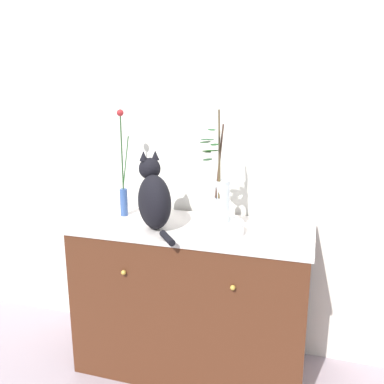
{
  "coord_description": "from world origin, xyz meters",
  "views": [
    {
      "loc": [
        0.58,
        -1.92,
        1.5
      ],
      "look_at": [
        0.0,
        0.0,
        1.0
      ],
      "focal_mm": 38.69,
      "sensor_mm": 36.0,
      "label": 1
    }
  ],
  "objects_px": {
    "vase_slim_green": "(123,186)",
    "bowl_porcelain": "(221,227)",
    "sideboard": "(192,298)",
    "cat_sitting": "(154,198)",
    "vase_glass_clear": "(221,195)"
  },
  "relations": [
    {
      "from": "vase_slim_green",
      "to": "bowl_porcelain",
      "type": "height_order",
      "value": "vase_slim_green"
    },
    {
      "from": "sideboard",
      "to": "cat_sitting",
      "type": "relative_size",
      "value": 3.17
    },
    {
      "from": "cat_sitting",
      "to": "bowl_porcelain",
      "type": "height_order",
      "value": "cat_sitting"
    },
    {
      "from": "cat_sitting",
      "to": "vase_slim_green",
      "type": "height_order",
      "value": "vase_slim_green"
    },
    {
      "from": "bowl_porcelain",
      "to": "vase_glass_clear",
      "type": "relative_size",
      "value": 0.41
    },
    {
      "from": "sideboard",
      "to": "vase_glass_clear",
      "type": "xyz_separation_m",
      "value": [
        0.16,
        -0.06,
        0.6
      ]
    },
    {
      "from": "cat_sitting",
      "to": "vase_slim_green",
      "type": "bearing_deg",
      "value": 148.42
    },
    {
      "from": "sideboard",
      "to": "vase_slim_green",
      "type": "bearing_deg",
      "value": 170.55
    },
    {
      "from": "cat_sitting",
      "to": "vase_glass_clear",
      "type": "distance_m",
      "value": 0.34
    },
    {
      "from": "sideboard",
      "to": "vase_slim_green",
      "type": "xyz_separation_m",
      "value": [
        -0.41,
        0.07,
        0.58
      ]
    },
    {
      "from": "sideboard",
      "to": "cat_sitting",
      "type": "xyz_separation_m",
      "value": [
        -0.17,
        -0.08,
        0.56
      ]
    },
    {
      "from": "vase_slim_green",
      "to": "vase_glass_clear",
      "type": "height_order",
      "value": "vase_glass_clear"
    },
    {
      "from": "bowl_porcelain",
      "to": "vase_glass_clear",
      "type": "xyz_separation_m",
      "value": [
        -0.01,
        -0.0,
        0.16
      ]
    },
    {
      "from": "bowl_porcelain",
      "to": "vase_glass_clear",
      "type": "distance_m",
      "value": 0.16
    },
    {
      "from": "cat_sitting",
      "to": "bowl_porcelain",
      "type": "relative_size",
      "value": 1.76
    }
  ]
}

